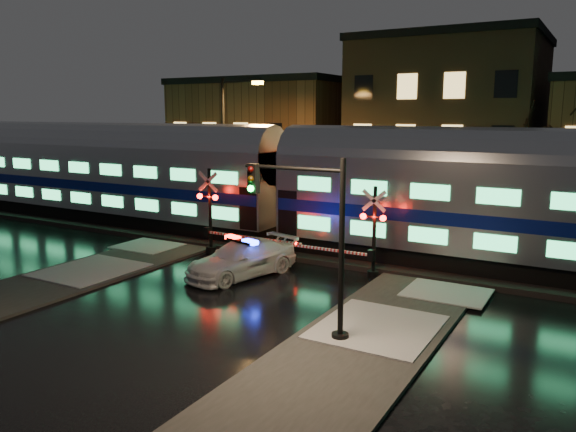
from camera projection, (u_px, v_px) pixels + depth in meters
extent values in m
plane|color=black|center=(256.00, 277.00, 23.31)|extent=(120.00, 120.00, 0.00)
cube|color=black|center=(312.00, 249.00, 27.55)|extent=(90.00, 4.20, 0.24)
cube|color=#2D2D2D|center=(27.00, 290.00, 21.37)|extent=(4.00, 20.00, 0.12)
cube|color=#2D2D2D|center=(337.00, 366.00, 15.00)|extent=(4.00, 20.00, 0.12)
cube|color=brown|center=(269.00, 140.00, 47.63)|extent=(14.00, 10.00, 9.00)
cube|color=brown|center=(449.00, 127.00, 40.47)|extent=(12.00, 11.00, 11.50)
cube|color=black|center=(102.00, 213.00, 34.62)|extent=(24.00, 2.40, 0.80)
cube|color=#B7BAC1|center=(100.00, 176.00, 34.20)|extent=(25.00, 3.05, 3.80)
cube|color=navy|center=(100.00, 182.00, 34.28)|extent=(24.75, 3.09, 0.55)
cube|color=#40F48C|center=(80.00, 198.00, 33.09)|extent=(21.00, 0.05, 0.62)
cube|color=#40F48C|center=(78.00, 167.00, 32.76)|extent=(21.00, 0.05, 0.62)
cylinder|color=#B7BAC1|center=(98.00, 148.00, 33.90)|extent=(25.00, 3.05, 3.05)
cube|color=black|center=(571.00, 271.00, 21.87)|extent=(24.00, 2.40, 0.80)
cube|color=#B7BAC1|center=(576.00, 213.00, 21.46)|extent=(25.00, 3.05, 3.80)
cube|color=navy|center=(575.00, 224.00, 21.53)|extent=(24.75, 3.09, 0.55)
cube|color=#40F48C|center=(571.00, 251.00, 20.34)|extent=(21.00, 0.05, 0.62)
cube|color=#40F48C|center=(575.00, 202.00, 20.01)|extent=(21.00, 0.05, 0.62)
imported|color=white|center=(242.00, 259.00, 23.34)|extent=(3.37, 5.46, 1.48)
cube|color=black|center=(241.00, 241.00, 23.20)|extent=(1.59, 0.80, 0.10)
cube|color=#FF0C05|center=(233.00, 238.00, 23.58)|extent=(0.74, 0.52, 0.17)
cube|color=#1426FF|center=(250.00, 242.00, 22.80)|extent=(0.74, 0.52, 0.17)
cylinder|color=black|center=(373.00, 274.00, 23.26)|extent=(0.48, 0.48, 0.29)
cylinder|color=black|center=(374.00, 233.00, 22.94)|extent=(0.15, 0.15, 3.81)
sphere|color=#FF0C05|center=(363.00, 216.00, 22.88)|extent=(0.25, 0.25, 0.25)
sphere|color=#FF0C05|center=(383.00, 218.00, 22.46)|extent=(0.25, 0.25, 0.25)
cube|color=white|center=(319.00, 248.00, 24.06)|extent=(4.76, 0.10, 0.10)
cube|color=black|center=(371.00, 255.00, 22.89)|extent=(0.25, 0.30, 0.45)
cylinder|color=black|center=(211.00, 250.00, 27.38)|extent=(0.52, 0.52, 0.31)
cylinder|color=black|center=(210.00, 211.00, 27.04)|extent=(0.16, 0.16, 4.12)
sphere|color=#FF0C05|center=(200.00, 196.00, 26.98)|extent=(0.27, 0.27, 0.27)
sphere|color=#FF0C05|center=(215.00, 198.00, 26.52)|extent=(0.27, 0.27, 0.27)
cube|color=white|center=(252.00, 238.00, 25.74)|extent=(5.16, 0.10, 0.10)
cube|color=black|center=(207.00, 232.00, 27.00)|extent=(0.25, 0.30, 0.45)
cylinder|color=black|center=(340.00, 338.00, 16.69)|extent=(0.51, 0.51, 0.27)
cylinder|color=black|center=(341.00, 253.00, 16.22)|extent=(0.16, 0.16, 5.48)
cylinder|color=black|center=(292.00, 168.00, 16.60)|extent=(3.29, 0.11, 0.11)
cube|color=black|center=(253.00, 179.00, 17.16)|extent=(0.29, 0.26, 0.91)
sphere|color=#0CFF3F|center=(251.00, 189.00, 17.08)|extent=(0.20, 0.20, 0.20)
cylinder|color=black|center=(224.00, 152.00, 34.20)|extent=(0.22, 0.22, 8.76)
cylinder|color=black|center=(240.00, 81.00, 32.80)|extent=(2.63, 0.13, 0.13)
cube|color=orange|center=(258.00, 83.00, 32.23)|extent=(0.60, 0.31, 0.20)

